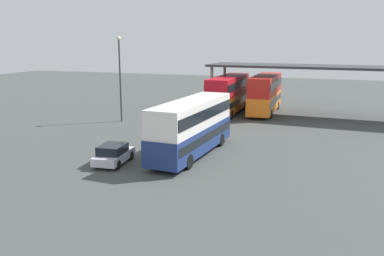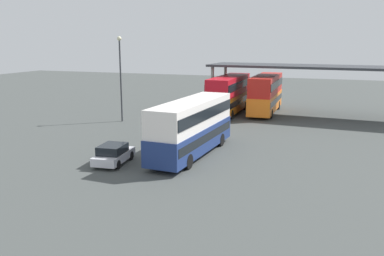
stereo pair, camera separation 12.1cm
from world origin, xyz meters
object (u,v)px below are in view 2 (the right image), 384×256
at_px(double_decker_mid_row, 266,93).
at_px(double_decker_main, 192,125).
at_px(parked_hatchback, 113,154).
at_px(double_decker_near_canopy, 229,93).
at_px(lamppost_tall, 120,69).

bearing_deg(double_decker_mid_row, double_decker_main, 173.15).
relative_size(double_decker_main, parked_hatchback, 2.79).
height_order(double_decker_near_canopy, lamppost_tall, lamppost_tall).
bearing_deg(lamppost_tall, double_decker_main, -40.06).
distance_m(double_decker_near_canopy, double_decker_mid_row, 4.30).
xyz_separation_m(parked_hatchback, double_decker_near_canopy, (2.29, 21.46, 1.68)).
relative_size(double_decker_main, double_decker_mid_row, 1.04).
relative_size(parked_hatchback, lamppost_tall, 0.44).
relative_size(double_decker_near_canopy, lamppost_tall, 1.22).
height_order(parked_hatchback, lamppost_tall, lamppost_tall).
height_order(double_decker_main, double_decker_near_canopy, double_decker_near_canopy).
bearing_deg(double_decker_mid_row, double_decker_near_canopy, 115.51).
bearing_deg(lamppost_tall, parked_hatchback, -62.53).
distance_m(double_decker_main, lamppost_tall, 14.94).
relative_size(double_decker_main, lamppost_tall, 1.23).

